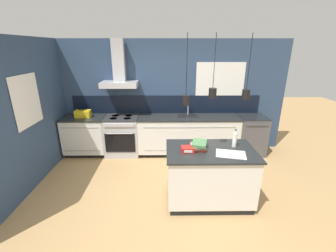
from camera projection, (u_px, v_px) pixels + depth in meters
ground_plane at (167, 196)px, 3.85m from camera, size 16.00×16.00×0.00m
wall_back at (164, 95)px, 5.28m from camera, size 5.60×2.19×2.60m
wall_left at (32, 112)px, 4.05m from camera, size 0.08×3.80×2.60m
counter_run_left at (86, 135)px, 5.27m from camera, size 0.96×0.64×0.91m
counter_run_sink at (188, 135)px, 5.30m from camera, size 2.33×0.64×1.27m
oven_range at (122, 135)px, 5.28m from camera, size 0.77×0.66×0.91m
dishwasher at (250, 135)px, 5.31m from camera, size 0.63×0.65×0.91m
kitchen_island at (209, 175)px, 3.63m from camera, size 1.38×0.87×0.91m
bottle_on_island at (235, 140)px, 3.56m from camera, size 0.07×0.07×0.29m
book_stack at (199, 145)px, 3.50m from camera, size 0.28×0.33×0.12m
red_supply_box at (188, 149)px, 3.41m from camera, size 0.20×0.16×0.08m
paper_pile at (231, 154)px, 3.34m from camera, size 0.48×0.37×0.01m
yellow_toolbox at (83, 114)px, 5.09m from camera, size 0.34×0.18×0.19m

